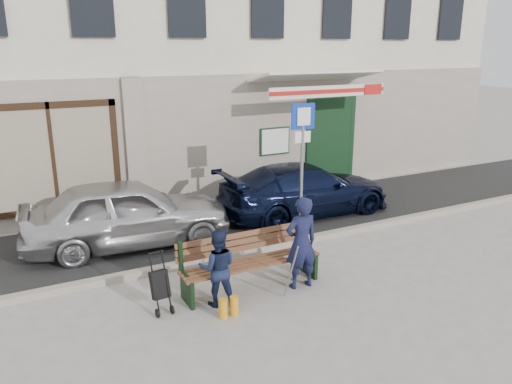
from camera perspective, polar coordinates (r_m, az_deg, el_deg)
ground at (r=8.62m, az=4.70°, el=-10.41°), size 80.00×80.00×0.00m
asphalt_lane at (r=11.14m, az=-3.77°, el=-4.00°), size 60.00×3.20×0.01m
curb at (r=9.78m, az=0.03°, el=-6.61°), size 60.00×0.18×0.12m
building at (r=15.55m, az=-12.59°, el=20.06°), size 20.00×8.27×10.00m
car_silver at (r=10.24m, az=-14.46°, el=-2.30°), size 4.17×1.99×1.38m
car_navy at (r=11.86m, az=5.63°, el=0.31°), size 4.24×1.76×1.22m
parking_sign at (r=10.18m, az=5.31°, el=4.97°), size 0.52×0.09×2.79m
bench at (r=8.26m, az=-0.87°, el=-8.09°), size 2.40×1.17×0.98m
man at (r=8.22m, az=5.19°, el=-5.81°), size 0.58×0.39×1.57m
woman at (r=7.73m, az=-4.40°, el=-8.64°), size 0.73×0.65×1.23m
stroller at (r=7.76m, az=-10.90°, el=-10.50°), size 0.29×0.39×0.92m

